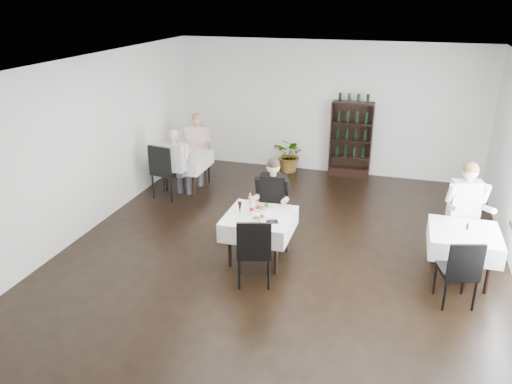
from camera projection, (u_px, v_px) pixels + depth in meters
The scene contains 23 objects.
room_shell at pixel (279, 172), 7.35m from camera, with size 9.00×9.00×9.00m.
wine_shelf at pixel (351, 140), 11.26m from camera, with size 0.90×0.28×1.75m.
main_table at pixel (259, 223), 7.75m from camera, with size 1.03×1.03×0.77m.
left_table at pixel (184, 161), 10.61m from camera, with size 0.98×0.98×0.77m.
right_table at pixel (464, 241), 7.23m from camera, with size 0.98×0.98×0.77m.
potted_tree at pixel (290, 155), 11.67m from camera, with size 0.74×0.64×0.82m, color #25561D.
main_chair_far at pixel (272, 214), 8.37m from camera, with size 0.44×0.45×0.87m.
main_chair_near at pixel (254, 248), 7.05m from camera, with size 0.60×0.60×1.06m.
left_chair_far at pixel (201, 158), 11.17m from camera, with size 0.53×0.53×0.90m.
left_chair_near at pixel (165, 168), 10.08m from camera, with size 0.61×0.61×1.14m.
right_chair_far at pixel (465, 223), 7.81m from camera, with size 0.56×0.56×1.07m.
right_chair_near at pixel (460, 269), 6.59m from camera, with size 0.56×0.56×1.00m.
diner_main at pixel (272, 197), 8.09m from camera, with size 0.59×0.60×1.51m.
diner_left_far at pixel (197, 143), 10.93m from camera, with size 0.62×0.64×1.54m.
diner_left_near at pixel (177, 159), 9.99m from camera, with size 0.56×0.56×1.47m.
diner_right_far at pixel (467, 206), 7.60m from camera, with size 0.67×0.70×1.62m.
plate_far at pixel (263, 208), 7.89m from camera, with size 0.37×0.37×0.09m.
plate_near at pixel (259, 218), 7.54m from camera, with size 0.23×0.23×0.07m.
pilsner_dark at pixel (240, 208), 7.65m from camera, with size 0.06×0.06×0.28m.
pilsner_lager at pixel (250, 203), 7.82m from camera, with size 0.07×0.07×0.29m.
coke_bottle at pixel (252, 208), 7.67m from camera, with size 0.07×0.07×0.29m.
napkin_cutlery at pixel (272, 222), 7.46m from camera, with size 0.21×0.19×0.02m.
pepper_mill at pixel (467, 226), 7.22m from camera, with size 0.04×0.04×0.09m, color black.
Camera 1 is at (1.65, -6.73, 3.98)m, focal length 35.00 mm.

